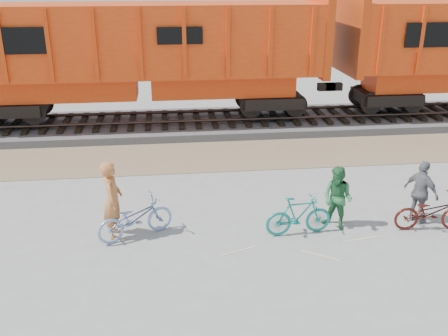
{
  "coord_description": "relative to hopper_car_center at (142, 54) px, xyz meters",
  "views": [
    {
      "loc": [
        -2.46,
        -10.56,
        5.93
      ],
      "look_at": [
        -1.06,
        1.5,
        1.14
      ],
      "focal_mm": 40.0,
      "sensor_mm": 36.0,
      "label": 1
    }
  ],
  "objects": [
    {
      "name": "ground",
      "position": [
        3.34,
        -9.0,
        -3.01
      ],
      "size": [
        120.0,
        120.0,
        0.0
      ],
      "primitive_type": "plane",
      "color": "#9E9E99",
      "rests_on": "ground"
    },
    {
      "name": "gravel_strip",
      "position": [
        3.34,
        -3.5,
        -3.0
      ],
      "size": [
        120.0,
        3.0,
        0.02
      ],
      "primitive_type": "cube",
      "color": "tan",
      "rests_on": "ground"
    },
    {
      "name": "ballast_bed",
      "position": [
        3.34,
        0.0,
        -2.86
      ],
      "size": [
        120.0,
        4.0,
        0.3
      ],
      "primitive_type": "cube",
      "color": "slate",
      "rests_on": "ground"
    },
    {
      "name": "track",
      "position": [
        3.34,
        0.0,
        -2.53
      ],
      "size": [
        120.0,
        2.6,
        0.24
      ],
      "color": "black",
      "rests_on": "ballast_bed"
    },
    {
      "name": "hopper_car_center",
      "position": [
        0.0,
        0.0,
        0.0
      ],
      "size": [
        14.0,
        3.13,
        4.65
      ],
      "color": "black",
      "rests_on": "track"
    },
    {
      "name": "bicycle_blue",
      "position": [
        -0.0,
        -8.84,
        -2.51
      ],
      "size": [
        1.98,
        1.37,
        0.99
      ],
      "primitive_type": "imported",
      "rotation": [
        0.0,
        0.0,
        2.0
      ],
      "color": "#81A2D5",
      "rests_on": "ground"
    },
    {
      "name": "bicycle_teal",
      "position": [
        3.89,
        -9.16,
        -2.51
      ],
      "size": [
        1.67,
        0.61,
        0.98
      ],
      "primitive_type": "imported",
      "rotation": [
        0.0,
        0.0,
        1.66
      ],
      "color": "#148479",
      "rests_on": "ground"
    },
    {
      "name": "bicycle_maroon",
      "position": [
        7.14,
        -9.3,
        -2.54
      ],
      "size": [
        1.81,
        0.75,
        0.93
      ],
      "primitive_type": "imported",
      "rotation": [
        0.0,
        0.0,
        1.5
      ],
      "color": "#45130E",
      "rests_on": "ground"
    },
    {
      "name": "person_solo",
      "position": [
        -0.5,
        -8.74,
        -2.06
      ],
      "size": [
        0.48,
        0.71,
        1.9
      ],
      "primitive_type": "imported",
      "rotation": [
        0.0,
        0.0,
        1.61
      ],
      "color": "#C26F38",
      "rests_on": "ground"
    },
    {
      "name": "person_man",
      "position": [
        4.89,
        -8.96,
        -2.21
      ],
      "size": [
        0.97,
        0.98,
        1.6
      ],
      "primitive_type": "imported",
      "rotation": [
        0.0,
        0.0,
        -0.82
      ],
      "color": "#2B713E",
      "rests_on": "ground"
    },
    {
      "name": "person_woman",
      "position": [
        7.04,
        -8.9,
        -2.19
      ],
      "size": [
        0.79,
        1.04,
        1.64
      ],
      "primitive_type": "imported",
      "rotation": [
        0.0,
        0.0,
        2.04
      ],
      "color": "slate",
      "rests_on": "ground"
    }
  ]
}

